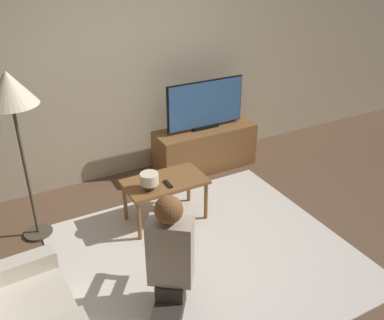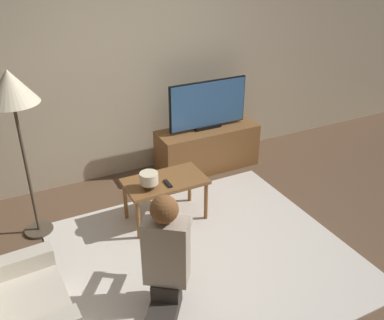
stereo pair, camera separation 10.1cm
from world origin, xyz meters
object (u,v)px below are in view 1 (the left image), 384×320
coffee_table (165,185)px  floor_lamp (10,96)px  table_lamp (149,180)px  person_kneeling (170,255)px  tv (205,105)px

coffee_table → floor_lamp: 1.66m
table_lamp → person_kneeling: bearing=-104.9°
tv → coffee_table: tv is taller
person_kneeling → table_lamp: bearing=-68.6°
floor_lamp → table_lamp: (1.04, -0.46, -0.87)m
tv → floor_lamp: 2.29m
tv → floor_lamp: size_ratio=0.61×
tv → coffee_table: size_ratio=1.24×
floor_lamp → person_kneeling: size_ratio=1.63×
floor_lamp → coffee_table: bearing=-17.2°
table_lamp → coffee_table: bearing=22.2°
coffee_table → floor_lamp: size_ratio=0.49×
floor_lamp → person_kneeling: (0.76, -1.48, -0.93)m
tv → person_kneeling: bearing=-126.2°
coffee_table → table_lamp: size_ratio=4.56×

